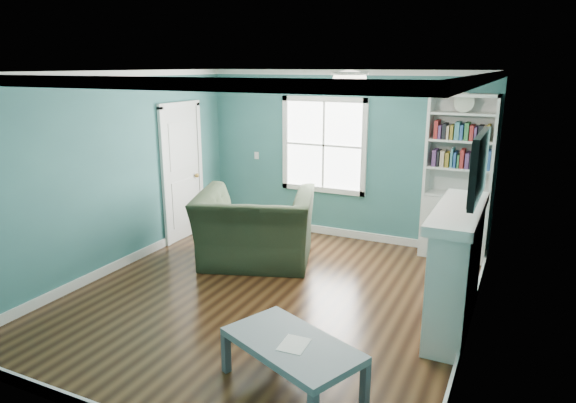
% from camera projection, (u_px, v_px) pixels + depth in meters
% --- Properties ---
extents(floor, '(5.00, 5.00, 0.00)m').
position_uv_depth(floor, '(268.00, 297.00, 6.10)').
color(floor, black).
rests_on(floor, ground).
extents(room_walls, '(5.00, 5.00, 5.00)m').
position_uv_depth(room_walls, '(267.00, 166.00, 5.69)').
color(room_walls, '#326466').
rests_on(room_walls, ground).
extents(trim, '(4.50, 5.00, 2.60)m').
position_uv_depth(trim, '(267.00, 196.00, 5.78)').
color(trim, white).
rests_on(trim, ground).
extents(window, '(1.40, 0.06, 1.50)m').
position_uv_depth(window, '(324.00, 145.00, 8.02)').
color(window, white).
rests_on(window, room_walls).
extents(bookshelf, '(0.90, 0.35, 2.31)m').
position_uv_depth(bookshelf, '(457.00, 194.00, 7.14)').
color(bookshelf, silver).
rests_on(bookshelf, ground).
extents(fireplace, '(0.44, 1.58, 1.30)m').
position_uv_depth(fireplace, '(457.00, 270.00, 5.25)').
color(fireplace, black).
rests_on(fireplace, ground).
extents(tv, '(0.06, 1.10, 0.65)m').
position_uv_depth(tv, '(480.00, 166.00, 4.92)').
color(tv, black).
rests_on(tv, fireplace).
extents(door, '(0.12, 0.98, 2.17)m').
position_uv_depth(door, '(182.00, 171.00, 7.96)').
color(door, silver).
rests_on(door, ground).
extents(ceiling_fixture, '(0.38, 0.38, 0.15)m').
position_uv_depth(ceiling_fixture, '(350.00, 77.00, 5.16)').
color(ceiling_fixture, white).
rests_on(ceiling_fixture, room_walls).
extents(light_switch, '(0.08, 0.01, 0.12)m').
position_uv_depth(light_switch, '(257.00, 156.00, 8.58)').
color(light_switch, white).
rests_on(light_switch, room_walls).
extents(recliner, '(1.78, 1.45, 1.34)m').
position_uv_depth(recliner, '(255.00, 216.00, 6.99)').
color(recliner, '#222D1C').
rests_on(recliner, ground).
extents(coffee_table, '(1.34, 1.06, 0.43)m').
position_uv_depth(coffee_table, '(292.00, 348.00, 4.30)').
color(coffee_table, '#494F58').
rests_on(coffee_table, ground).
extents(paper_sheet, '(0.23, 0.29, 0.00)m').
position_uv_depth(paper_sheet, '(294.00, 344.00, 4.24)').
color(paper_sheet, white).
rests_on(paper_sheet, coffee_table).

